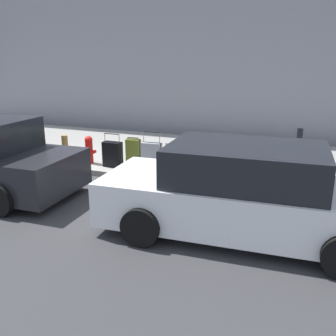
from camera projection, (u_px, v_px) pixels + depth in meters
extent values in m
plane|color=#333335|center=(88.00, 175.00, 9.65)|extent=(40.00, 40.00, 0.00)
cube|color=gray|center=(132.00, 150.00, 11.86)|extent=(18.00, 5.00, 0.14)
cube|color=navy|center=(247.00, 165.00, 8.70)|extent=(0.44, 0.20, 0.74)
cube|color=black|center=(247.00, 165.00, 8.70)|extent=(0.45, 0.05, 0.76)
cylinder|color=gray|center=(257.00, 144.00, 8.49)|extent=(0.02, 0.02, 0.29)
cylinder|color=gray|center=(240.00, 142.00, 8.61)|extent=(0.02, 0.02, 0.29)
cylinder|color=black|center=(249.00, 137.00, 8.51)|extent=(0.38, 0.04, 0.02)
cylinder|color=black|center=(254.00, 180.00, 8.74)|extent=(0.04, 0.02, 0.04)
cylinder|color=black|center=(238.00, 178.00, 8.86)|extent=(0.04, 0.02, 0.04)
cube|color=maroon|center=(221.00, 165.00, 8.83)|extent=(0.50, 0.25, 0.67)
cube|color=black|center=(221.00, 165.00, 8.83)|extent=(0.50, 0.08, 0.68)
cylinder|color=gray|center=(230.00, 148.00, 8.62)|extent=(0.02, 0.02, 0.19)
cylinder|color=gray|center=(213.00, 146.00, 8.80)|extent=(0.02, 0.02, 0.19)
cylinder|color=black|center=(222.00, 143.00, 8.68)|extent=(0.43, 0.06, 0.02)
cylinder|color=black|center=(229.00, 179.00, 8.83)|extent=(0.05, 0.02, 0.04)
cylinder|color=black|center=(211.00, 176.00, 9.01)|extent=(0.05, 0.02, 0.04)
cube|color=#0F606B|center=(196.00, 164.00, 9.08)|extent=(0.49, 0.23, 0.58)
cube|color=black|center=(196.00, 164.00, 9.08)|extent=(0.48, 0.08, 0.60)
cylinder|color=gray|center=(205.00, 152.00, 8.94)|extent=(0.02, 0.02, 0.04)
cylinder|color=gray|center=(188.00, 151.00, 9.05)|extent=(0.02, 0.02, 0.04)
cylinder|color=black|center=(196.00, 150.00, 8.99)|extent=(0.41, 0.06, 0.02)
cylinder|color=black|center=(204.00, 175.00, 9.10)|extent=(0.05, 0.02, 0.04)
cylinder|color=black|center=(187.00, 174.00, 9.22)|extent=(0.05, 0.02, 0.04)
cube|color=red|center=(173.00, 163.00, 9.25)|extent=(0.44, 0.23, 0.51)
cube|color=black|center=(173.00, 163.00, 9.25)|extent=(0.43, 0.07, 0.52)
cylinder|color=gray|center=(180.00, 149.00, 9.09)|extent=(0.02, 0.02, 0.23)
cylinder|color=gray|center=(166.00, 148.00, 9.19)|extent=(0.02, 0.02, 0.23)
cylinder|color=black|center=(173.00, 144.00, 9.11)|extent=(0.37, 0.05, 0.02)
cylinder|color=black|center=(180.00, 173.00, 9.26)|extent=(0.05, 0.02, 0.04)
cylinder|color=black|center=(166.00, 172.00, 9.36)|extent=(0.05, 0.02, 0.04)
cube|color=#9EA0A8|center=(152.00, 157.00, 9.46)|extent=(0.49, 0.27, 0.72)
cube|color=black|center=(152.00, 157.00, 9.46)|extent=(0.49, 0.07, 0.73)
cylinder|color=gray|center=(160.00, 138.00, 9.26)|extent=(0.02, 0.02, 0.27)
cylinder|color=gray|center=(144.00, 137.00, 9.39)|extent=(0.02, 0.02, 0.27)
cylinder|color=black|center=(151.00, 132.00, 9.28)|extent=(0.42, 0.04, 0.02)
cylinder|color=black|center=(160.00, 170.00, 9.49)|extent=(0.04, 0.02, 0.04)
cylinder|color=black|center=(144.00, 169.00, 9.62)|extent=(0.04, 0.02, 0.04)
cube|color=#59601E|center=(133.00, 153.00, 9.71)|extent=(0.36, 0.24, 0.75)
cube|color=black|center=(133.00, 153.00, 9.71)|extent=(0.36, 0.06, 0.76)
cylinder|color=gray|center=(138.00, 139.00, 9.56)|extent=(0.02, 0.02, 0.04)
cylinder|color=gray|center=(128.00, 138.00, 9.64)|extent=(0.02, 0.02, 0.04)
cylinder|color=black|center=(133.00, 138.00, 9.59)|extent=(0.29, 0.04, 0.02)
cylinder|color=black|center=(139.00, 167.00, 9.77)|extent=(0.05, 0.02, 0.04)
cylinder|color=black|center=(129.00, 166.00, 9.85)|extent=(0.05, 0.02, 0.04)
cube|color=black|center=(113.00, 154.00, 9.81)|extent=(0.49, 0.26, 0.66)
cube|color=black|center=(113.00, 154.00, 9.81)|extent=(0.50, 0.06, 0.67)
cylinder|color=gray|center=(119.00, 139.00, 9.61)|extent=(0.02, 0.02, 0.21)
cylinder|color=gray|center=(105.00, 137.00, 9.76)|extent=(0.02, 0.02, 0.21)
cylinder|color=black|center=(112.00, 134.00, 9.65)|extent=(0.43, 0.04, 0.02)
cylinder|color=black|center=(120.00, 167.00, 9.81)|extent=(0.04, 0.02, 0.04)
cylinder|color=black|center=(106.00, 165.00, 9.98)|extent=(0.04, 0.02, 0.04)
cylinder|color=red|center=(89.00, 152.00, 10.15)|extent=(0.20, 0.20, 0.59)
sphere|color=red|center=(89.00, 140.00, 10.05)|extent=(0.21, 0.21, 0.21)
cylinder|color=red|center=(84.00, 151.00, 10.19)|extent=(0.09, 0.10, 0.09)
cylinder|color=red|center=(94.00, 152.00, 10.09)|extent=(0.09, 0.10, 0.09)
cylinder|color=brown|center=(65.00, 149.00, 10.22)|extent=(0.17, 0.17, 0.74)
cylinder|color=slate|center=(297.00, 161.00, 8.47)|extent=(0.05, 0.05, 1.05)
cube|color=#1E2328|center=(300.00, 133.00, 8.29)|extent=(0.12, 0.09, 0.22)
cube|color=silver|center=(244.00, 203.00, 6.33)|extent=(4.89, 2.08, 0.76)
cube|color=black|center=(246.00, 164.00, 6.13)|extent=(2.58, 1.81, 0.62)
cylinder|color=black|center=(141.00, 227.00, 6.00)|extent=(0.65, 0.25, 0.64)
cylinder|color=black|center=(175.00, 189.00, 7.69)|extent=(0.65, 0.25, 0.64)
cylinder|color=black|center=(333.00, 207.00, 6.79)|extent=(0.65, 0.25, 0.64)
cylinder|color=black|center=(59.00, 172.00, 8.83)|extent=(0.65, 0.24, 0.64)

